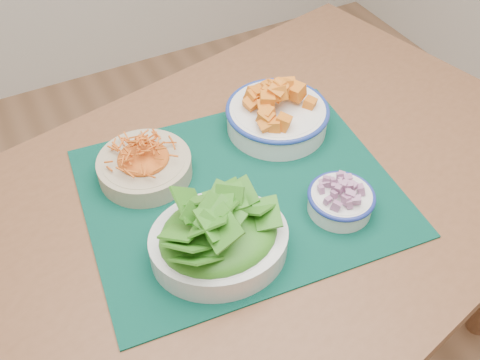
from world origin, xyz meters
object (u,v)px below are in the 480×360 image
Objects in this scene: placemat at (240,191)px; onion_bowl at (341,198)px; table at (263,213)px; carrot_bowl at (144,163)px; squash_bowl at (278,109)px; lettuce_bowl at (219,234)px.

onion_bowl is (0.15, -0.13, 0.03)m from placemat.
carrot_bowl is at bearing 134.30° from table.
squash_bowl is 0.26m from onion_bowl.
placemat is 2.16× the size of squash_bowl.
table is 5.27× the size of squash_bowl.
table is at bearing -33.02° from carrot_bowl.
placemat is at bearing -40.82° from carrot_bowl.
placemat is 0.17m from lettuce_bowl.
table is 0.11m from placemat.
carrot_bowl is (-0.15, 0.13, 0.03)m from placemat.
carrot_bowl is at bearing 113.32° from lettuce_bowl.
placemat is at bearing 138.09° from onion_bowl.
placemat is 2.93× the size of carrot_bowl.
table is at bearing 125.67° from onion_bowl.
table is at bearing -128.13° from squash_bowl.
lettuce_bowl is at bearing -125.59° from placemat.
squash_bowl is at bearing 0.74° from carrot_bowl.
lettuce_bowl is at bearing -156.72° from table.
placemat is (-0.05, 0.00, 0.09)m from table.
squash_bowl is 2.04× the size of onion_bowl.
carrot_bowl is 0.72× the size of lettuce_bowl.
carrot_bowl is 0.39m from onion_bowl.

